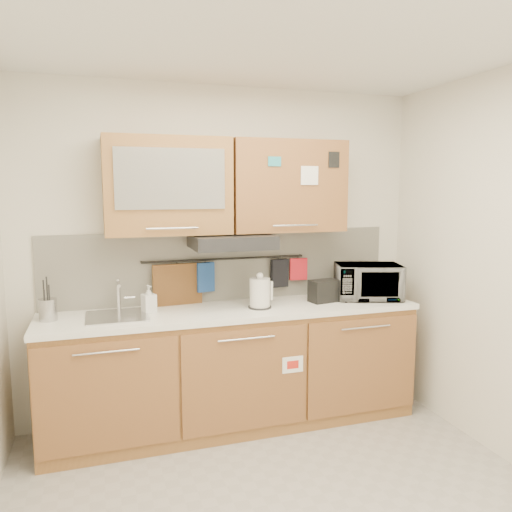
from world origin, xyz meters
TOP-DOWN VIEW (x-y plane):
  - ceiling at (0.00, 0.00)m, footprint 3.20×3.20m
  - wall_back at (0.00, 1.50)m, footprint 3.20×0.00m
  - base_cabinet at (0.00, 1.19)m, footprint 2.80×0.64m
  - countertop at (0.00, 1.19)m, footprint 2.82×0.62m
  - backsplash at (0.00, 1.49)m, footprint 2.80×0.02m
  - upper_cabinets at (-0.00, 1.32)m, footprint 1.82×0.37m
  - range_hood at (0.00, 1.25)m, footprint 0.60×0.46m
  - sink at (-0.85, 1.21)m, footprint 0.42×0.40m
  - utensil_rail at (0.00, 1.45)m, footprint 1.30×0.02m
  - utensil_crock at (-1.30, 1.24)m, footprint 0.14×0.14m
  - kettle at (0.19, 1.15)m, footprint 0.20×0.18m
  - toaster at (0.74, 1.19)m, footprint 0.25×0.18m
  - microwave at (1.13, 1.18)m, footprint 0.59×0.48m
  - soap_bottle at (-0.62, 1.26)m, footprint 0.11×0.12m
  - cutting_board at (-0.38, 1.44)m, footprint 0.38×0.06m
  - oven_mitt at (-0.16, 1.44)m, footprint 0.14×0.06m
  - dark_pouch at (0.45, 1.44)m, footprint 0.15×0.06m
  - pot_holder at (0.62, 1.44)m, footprint 0.15×0.04m

SIDE VIEW (x-z plane):
  - base_cabinet at x=0.00m, z-range -0.03..0.85m
  - countertop at x=0.00m, z-range 0.88..0.92m
  - sink at x=-0.85m, z-range 0.79..1.05m
  - utensil_crock at x=-1.30m, z-range 0.85..1.15m
  - cutting_board at x=-0.38m, z-range 0.77..1.24m
  - toaster at x=0.74m, z-range 0.92..1.10m
  - soap_bottle at x=-0.62m, z-range 0.92..1.12m
  - kettle at x=0.19m, z-range 0.89..1.16m
  - microwave at x=1.13m, z-range 0.92..1.20m
  - dark_pouch at x=0.45m, z-range 1.01..1.24m
  - oven_mitt at x=-0.16m, z-range 1.01..1.24m
  - pot_holder at x=0.62m, z-range 1.06..1.24m
  - backsplash at x=0.00m, z-range 0.92..1.48m
  - utensil_rail at x=0.00m, z-range 1.25..1.27m
  - wall_back at x=0.00m, z-range -0.30..2.90m
  - range_hood at x=0.00m, z-range 1.37..1.47m
  - upper_cabinets at x=0.00m, z-range 1.48..2.18m
  - ceiling at x=0.00m, z-range 2.60..2.60m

